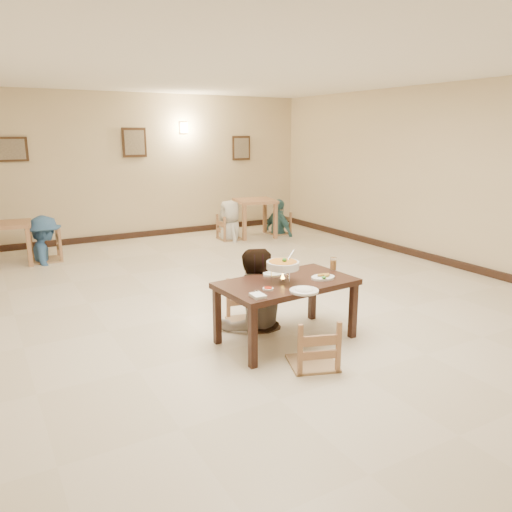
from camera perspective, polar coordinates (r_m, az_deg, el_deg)
floor at (r=6.57m, az=-1.19°, el=-5.66°), size 10.00×10.00×0.00m
ceiling at (r=6.24m, az=-1.34°, el=21.29°), size 10.00×10.00×0.00m
wall_back at (r=10.87m, az=-14.16°, el=9.82°), size 10.00×0.00×10.00m
wall_right at (r=8.85m, az=22.39°, el=8.36°), size 0.00×10.00×10.00m
baseboard_back at (r=11.03m, az=-13.67°, el=2.34°), size 8.00×0.06×0.12m
baseboard_right at (r=9.06m, az=21.43°, el=-0.72°), size 0.06×10.00×0.12m
picture_a at (r=10.42m, az=-26.12°, el=10.90°), size 0.55×0.04×0.45m
picture_b at (r=10.83m, az=-13.73°, el=12.49°), size 0.50×0.04×0.60m
picture_c at (r=11.79m, az=-1.69°, el=12.22°), size 0.45×0.04×0.55m
wall_sconce at (r=11.19m, az=-8.25°, el=14.31°), size 0.16×0.05×0.22m
main_table at (r=5.32m, az=3.50°, el=-3.69°), size 1.49×0.91×0.67m
chair_far at (r=5.84m, az=-0.98°, el=-3.31°), size 0.44×0.44×0.94m
chair_near at (r=4.82m, az=6.63°, el=-7.15°), size 0.45×0.45×0.95m
main_diner at (r=5.65m, az=-0.40°, el=0.85°), size 0.91×0.71×1.84m
curry_warmer at (r=5.21m, az=3.09°, el=-1.08°), size 0.38×0.34×0.31m
rice_plate_far at (r=5.52m, az=2.16°, el=-1.99°), size 0.28×0.28×0.06m
rice_plate_near at (r=4.95m, az=5.52°, el=-3.94°), size 0.29×0.29×0.07m
fried_plate at (r=5.41m, az=7.66°, el=-2.38°), size 0.27×0.27×0.06m
chili_dish at (r=5.00m, az=1.39°, el=-3.75°), size 0.11×0.11×0.02m
napkin_cutlery at (r=4.78m, az=0.22°, el=-4.54°), size 0.16×0.24×0.03m
drink_glass at (r=5.77m, az=8.82°, el=-0.91°), size 0.07×0.07×0.14m
bg_table_left at (r=9.44m, az=-26.43°, el=2.62°), size 0.80×0.80×0.72m
bg_table_right at (r=10.76m, az=-0.12°, el=5.74°), size 0.95×0.95×0.81m
bg_chair_lr at (r=9.45m, az=-23.13°, el=2.67°), size 0.51×0.51×1.08m
bg_chair_rl at (r=10.51m, az=-3.00°, el=4.54°), size 0.46×0.46×0.98m
bg_chair_rr at (r=11.09m, az=2.62°, el=4.85°), size 0.43×0.43×0.91m
bg_diner_b at (r=9.41m, az=-23.28°, el=4.24°), size 0.61×1.04×1.60m
bg_diner_c at (r=10.46m, az=-3.02°, el=6.37°), size 0.65×0.88×1.65m
bg_diner_d at (r=11.04m, az=2.64°, el=6.50°), size 0.47×0.94×1.55m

